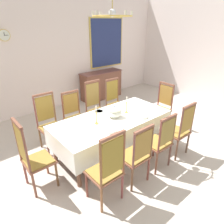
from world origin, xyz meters
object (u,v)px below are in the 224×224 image
Objects in this scene: dining_table at (112,121)px; chair_north_d at (115,101)px; chair_north_b at (75,115)px; bowl_far_right at (111,131)px; chair_south_b at (136,154)px; bowl_far_left at (99,112)px; bowl_near_right at (143,117)px; chair_south_a at (107,169)px; soup_tureen at (115,112)px; framed_painting at (107,43)px; chandelier at (112,15)px; candlestick_east at (126,106)px; mounted_clock at (4,35)px; chair_south_c at (160,141)px; chair_north_c at (96,106)px; chair_south_d at (179,129)px; candlestick_west at (96,117)px; spoon_primary at (134,100)px; chair_north_a at (49,122)px; chair_head_east at (161,106)px; chair_head_west at (33,156)px; sideboard at (101,85)px; spoon_secondary at (146,115)px; bowl_near_left at (132,101)px.

dining_table is 2.02× the size of chair_north_d.
bowl_far_right is (-0.07, -1.31, 0.21)m from chair_north_b.
chair_south_b reaches higher than bowl_far_left.
chair_north_b is 1.51m from bowl_near_right.
dining_table is at bearing 46.51° from chair_south_a.
framed_painting is (2.11, 2.83, 0.90)m from soup_tureen.
chandelier reaches higher than bowl_far_right.
candlestick_east is at bearing 126.02° from chair_north_b.
chair_south_b is at bearing -126.02° from candlestick_east.
mounted_clock is at bearing -179.83° from framed_painting.
chair_south_c is 0.89× the size of chair_north_c.
chair_south_c is 0.60m from chair_south_d.
candlestick_west is 3.90m from framed_painting.
chair_north_c is at bearing 72.43° from chair_south_b.
chair_north_d reaches higher than soup_tureen.
chair_south_a reaches higher than chair_south_b.
mounted_clock is (-0.98, 2.83, 1.27)m from soup_tureen.
candlestick_east is at bearing -163.51° from spoon_primary.
spoon_primary is (1.33, 0.76, -0.02)m from bowl_far_right.
mounted_clock reaches higher than soup_tureen.
mounted_clock reaches higher than bowl_far_left.
chair_north_d is 0.59m from spoon_primary.
dining_table is 1.93× the size of chair_north_c.
chair_north_a reaches higher than bowl_far_right.
candlestick_east is at bearing -0.00° from soup_tureen.
chair_north_d is 1.38m from bowl_near_right.
chair_north_c reaches higher than bowl_near_right.
chair_head_west is at bearing 90.00° from chair_head_east.
chair_north_d is 1.10m from candlestick_east.
chandelier is at bearing -83.11° from bowl_far_left.
chair_south_b is 4.04m from sideboard.
chair_south_c is at bearing -72.59° from chandelier.
sideboard is (1.25, 2.95, -0.30)m from bowl_near_right.
spoon_secondary is at bearing -20.10° from candlestick_west.
framed_painting reaches higher than soup_tureen.
chair_head_east reaches higher than chair_south_b.
chair_north_a is 2.44m from mounted_clock.
chair_head_west is at bearing 153.52° from chair_south_c.
chair_south_c is 1.94m from chair_north_d.
candlestick_west is 3.13m from mounted_clock.
dining_table is at bearing 88.83° from chandelier.
chandelier is (0.37, 0.00, 1.63)m from candlestick_west.
bowl_far_left reaches higher than dining_table.
chair_south_a is at bearing 36.20° from chair_head_west.
chair_north_d is at bearing 61.07° from candlestick_east.
chair_south_a is 1.03× the size of chair_north_a.
chair_south_a reaches higher than candlestick_west.
chair_north_a is 0.96× the size of chair_head_west.
bowl_near_left is 0.73× the size of bowl_far_right.
bowl_far_right reaches higher than bowl_far_left.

